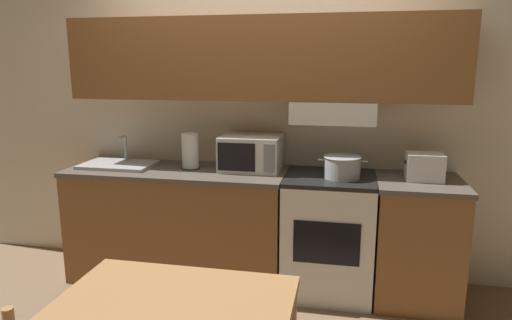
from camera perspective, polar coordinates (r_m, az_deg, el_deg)
The scene contains 10 objects.
ground_plane at distance 3.97m, azimuth 0.89°, elevation -13.13°, with size 16.00×16.00×0.00m, color #7F664C.
wall_back at distance 3.54m, azimuth 1.01°, elevation 8.53°, with size 5.31×0.38×2.55m.
lower_counter_main at distance 3.69m, azimuth -9.62°, elevation -7.84°, with size 1.68×0.63×0.89m.
lower_counter_right_stub at distance 3.50m, azimuth 19.37°, elevation -9.46°, with size 0.59×0.63×0.89m.
stove_range at distance 3.47m, azimuth 9.00°, elevation -9.13°, with size 0.64×0.61×0.89m.
cooking_pot at distance 3.28m, azimuth 10.73°, elevation -0.79°, with size 0.34×0.27×0.16m.
microwave at distance 3.46m, azimuth -0.59°, elevation 0.93°, with size 0.45×0.38×0.26m.
toaster at distance 3.36m, azimuth 20.31°, elevation -0.78°, with size 0.26×0.20×0.19m.
sink_basin at distance 3.76m, azimuth -16.84°, elevation -0.50°, with size 0.55×0.37×0.23m.
paper_towel_roll at distance 3.54m, azimuth -8.23°, elevation 1.10°, with size 0.15×0.15×0.27m.
Camera 1 is at (0.65, -3.54, 1.68)m, focal length 32.00 mm.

